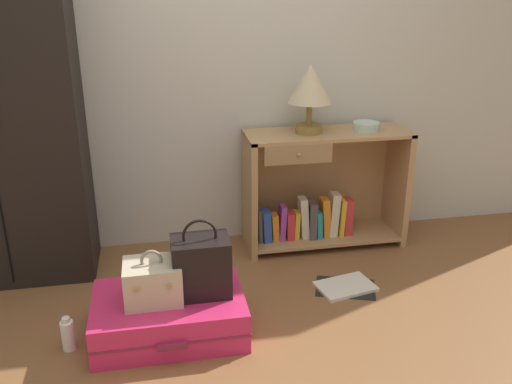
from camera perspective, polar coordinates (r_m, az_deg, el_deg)
ground_plane at (r=2.67m, az=-1.01°, el=-18.20°), size 9.00×9.00×0.00m
back_wall at (r=3.57m, az=-5.47°, el=14.78°), size 6.40×0.10×2.60m
bookshelf at (r=3.70m, az=6.57°, el=0.02°), size 1.05×0.38×0.78m
table_lamp at (r=3.48m, az=5.57°, el=10.66°), size 0.27×0.27×0.43m
bowl at (r=3.65m, az=11.24°, el=6.65°), size 0.17×0.17×0.05m
suitcase_large at (r=2.90m, az=-8.89°, el=-12.37°), size 0.76×0.52×0.21m
train_case at (r=2.78m, az=-10.53°, el=-9.01°), size 0.28×0.23×0.27m
handbag at (r=2.78m, az=-5.67°, el=-7.54°), size 0.28×0.20×0.40m
bottle at (r=2.91m, az=-18.74°, el=-13.70°), size 0.06×0.06×0.18m
open_book_on_floor at (r=3.32m, az=9.16°, el=-9.58°), size 0.40×0.34×0.02m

